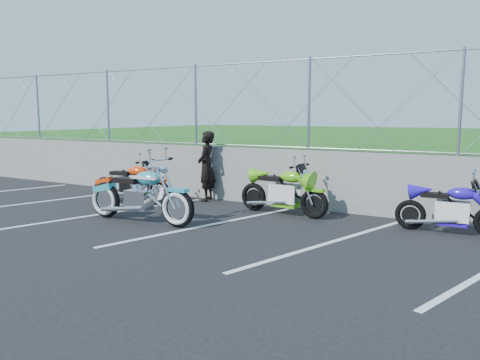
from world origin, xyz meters
The scene contains 10 objects.
ground centered at (0.00, 0.00, 0.00)m, with size 90.00×90.00×0.00m, color black.
retaining_wall centered at (0.00, 3.50, 0.65)m, with size 30.00×0.22×1.30m, color slate.
grass_field centered at (0.00, 13.50, 0.65)m, with size 30.00×20.00×1.30m, color #1B5216.
chain_link_fence centered at (0.00, 3.50, 2.30)m, with size 28.00×0.03×2.00m.
parking_lines centered at (1.20, 1.00, 0.00)m, with size 18.29×4.31×0.01m.
cruiser_turquoise centered at (-1.25, 0.58, 0.50)m, with size 2.51×0.79×1.24m.
naked_orange centered at (-2.75, 1.95, 0.44)m, with size 2.04×0.69×1.02m.
sportbike_green centered at (0.84, 2.60, 0.46)m, with size 2.05×0.73×1.06m.
sportbike_blue centered at (4.03, 2.60, 0.41)m, with size 1.84×0.66×0.95m.
person_standing centered at (-1.45, 3.13, 0.84)m, with size 0.61×0.40×1.68m, color black.
Camera 1 is at (4.81, -6.15, 2.07)m, focal length 35.00 mm.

